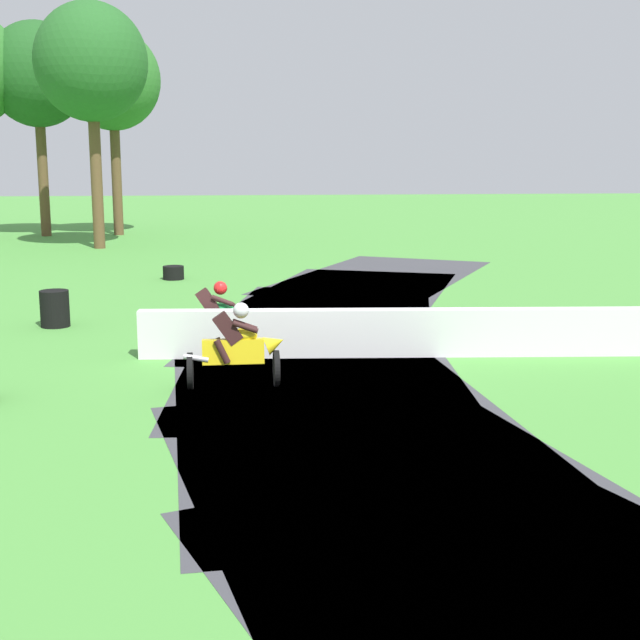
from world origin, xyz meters
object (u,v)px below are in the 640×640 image
at_px(motorcycle_chase_yellow, 238,347).
at_px(tire_stack_near, 173,273).
at_px(motorcycle_lead_green, 217,319).
at_px(tire_stack_mid_a, 55,309).
at_px(traffic_cone, 628,327).

relative_size(motorcycle_chase_yellow, tire_stack_near, 2.69).
distance_m(motorcycle_lead_green, motorcycle_chase_yellow, 2.56).
bearing_deg(tire_stack_near, tire_stack_mid_a, -106.49).
relative_size(motorcycle_lead_green, motorcycle_chase_yellow, 1.01).
bearing_deg(tire_stack_mid_a, tire_stack_near, 73.51).
distance_m(motorcycle_chase_yellow, tire_stack_near, 12.58).
xyz_separation_m(tire_stack_near, traffic_cone, (9.93, -9.31, 0.02)).
relative_size(motorcycle_chase_yellow, traffic_cone, 3.82).
distance_m(tire_stack_near, traffic_cone, 13.62).
height_order(tire_stack_mid_a, traffic_cone, tire_stack_mid_a).
xyz_separation_m(motorcycle_lead_green, motorcycle_chase_yellow, (0.39, -2.53, 0.01)).
xyz_separation_m(motorcycle_lead_green, tire_stack_near, (-1.52, 9.89, -0.45)).
bearing_deg(tire_stack_near, motorcycle_lead_green, -81.29).
height_order(motorcycle_lead_green, tire_stack_near, motorcycle_lead_green).
bearing_deg(tire_stack_near, motorcycle_chase_yellow, -81.27).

